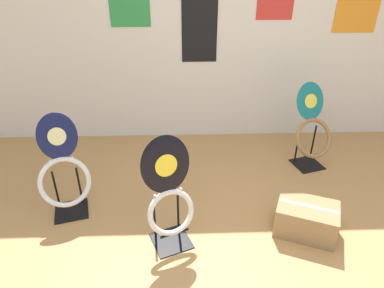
# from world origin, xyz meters

# --- Properties ---
(wall_back) EXTENTS (8.00, 0.07, 2.60)m
(wall_back) POSITION_xyz_m (0.00, 2.35, 1.30)
(wall_back) COLOR silver
(wall_back) RESTS_ON ground_plane
(toilet_seat_display_navy_moon) EXTENTS (0.47, 0.42, 0.87)m
(toilet_seat_display_navy_moon) POSITION_xyz_m (-1.42, 0.94, 0.39)
(toilet_seat_display_navy_moon) COLOR black
(toilet_seat_display_navy_moon) RESTS_ON ground_plane
(toilet_seat_display_jazz_black) EXTENTS (0.41, 0.36, 0.91)m
(toilet_seat_display_jazz_black) POSITION_xyz_m (-0.54, 0.55, 0.44)
(toilet_seat_display_jazz_black) COLOR black
(toilet_seat_display_jazz_black) RESTS_ON ground_plane
(toilet_seat_display_teal_sax) EXTENTS (0.47, 0.44, 0.86)m
(toilet_seat_display_teal_sax) POSITION_xyz_m (0.90, 1.61, 0.39)
(toilet_seat_display_teal_sax) COLOR black
(toilet_seat_display_teal_sax) RESTS_ON ground_plane
(storage_box) EXTENTS (0.55, 0.48, 0.26)m
(storage_box) POSITION_xyz_m (0.55, 0.61, 0.13)
(storage_box) COLOR #93754C
(storage_box) RESTS_ON ground_plane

